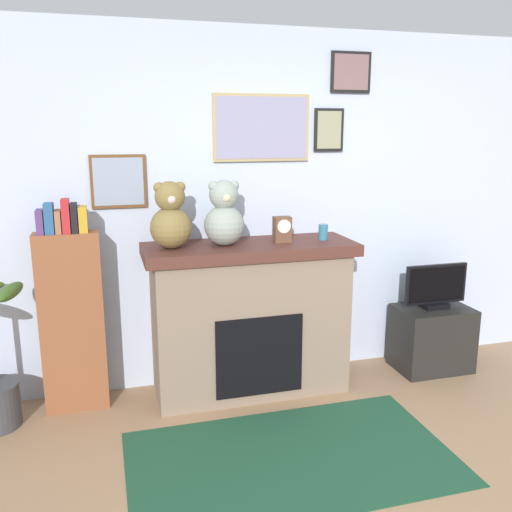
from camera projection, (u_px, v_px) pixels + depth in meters
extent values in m
cube|color=silver|center=(289.00, 208.00, 4.23)|extent=(5.20, 0.12, 2.60)
cube|color=tan|center=(262.00, 128.00, 3.96)|extent=(0.71, 0.02, 0.47)
cube|color=#908DB3|center=(262.00, 128.00, 3.95)|extent=(0.67, 0.00, 0.43)
cube|color=brown|center=(119.00, 181.00, 3.77)|extent=(0.37, 0.02, 0.36)
cube|color=#8C9AB3|center=(119.00, 182.00, 3.76)|extent=(0.33, 0.00, 0.32)
cube|color=black|center=(329.00, 130.00, 4.10)|extent=(0.23, 0.02, 0.31)
cube|color=gray|center=(329.00, 130.00, 4.09)|extent=(0.19, 0.00, 0.27)
cube|color=black|center=(351.00, 72.00, 4.05)|extent=(0.31, 0.02, 0.29)
cube|color=#7E5D5F|center=(351.00, 72.00, 4.04)|extent=(0.27, 0.00, 0.25)
cube|color=#866E5D|center=(250.00, 323.00, 4.01)|extent=(1.37, 0.51, 1.03)
cube|color=#532B23|center=(250.00, 249.00, 3.88)|extent=(1.49, 0.57, 0.08)
cube|color=black|center=(260.00, 357.00, 3.80)|extent=(0.62, 0.02, 0.57)
cube|color=brown|center=(72.00, 323.00, 3.71)|extent=(0.42, 0.16, 1.24)
cube|color=#56346C|center=(40.00, 222.00, 3.52)|extent=(0.04, 0.13, 0.16)
cube|color=#275386|center=(49.00, 218.00, 3.53)|extent=(0.06, 0.13, 0.19)
cube|color=#966245|center=(58.00, 222.00, 3.55)|extent=(0.04, 0.13, 0.15)
cube|color=#B6242A|center=(66.00, 216.00, 3.55)|extent=(0.05, 0.13, 0.22)
cube|color=black|center=(74.00, 218.00, 3.57)|extent=(0.04, 0.13, 0.19)
cube|color=gold|center=(83.00, 219.00, 3.58)|extent=(0.05, 0.13, 0.17)
ellipsoid|color=#3D6023|center=(10.00, 292.00, 3.41)|extent=(0.17, 0.37, 0.08)
cube|color=black|center=(432.00, 338.00, 4.42)|extent=(0.58, 0.40, 0.51)
cube|color=black|center=(434.00, 305.00, 4.36)|extent=(0.20, 0.14, 0.04)
cube|color=black|center=(436.00, 284.00, 4.32)|extent=(0.52, 0.03, 0.31)
cube|color=black|center=(437.00, 284.00, 4.30)|extent=(0.48, 0.00, 0.27)
cube|color=#1E4B31|center=(291.00, 458.00, 3.25)|extent=(1.90, 1.09, 0.01)
cylinder|color=teal|center=(323.00, 232.00, 3.99)|extent=(0.07, 0.07, 0.11)
cube|color=brown|center=(282.00, 229.00, 3.90)|extent=(0.12, 0.08, 0.18)
cylinder|color=white|center=(284.00, 226.00, 3.85)|extent=(0.10, 0.01, 0.10)
sphere|color=olive|center=(171.00, 228.00, 3.68)|extent=(0.28, 0.28, 0.28)
sphere|color=olive|center=(170.00, 196.00, 3.63)|extent=(0.20, 0.20, 0.20)
sphere|color=olive|center=(159.00, 188.00, 3.60)|extent=(0.07, 0.07, 0.07)
sphere|color=olive|center=(180.00, 187.00, 3.64)|extent=(0.07, 0.07, 0.07)
sphere|color=beige|center=(171.00, 199.00, 3.56)|extent=(0.06, 0.06, 0.06)
sphere|color=#92A093|center=(224.00, 225.00, 3.78)|extent=(0.28, 0.28, 0.28)
sphere|color=#92A093|center=(224.00, 195.00, 3.73)|extent=(0.20, 0.20, 0.20)
sphere|color=#92A093|center=(213.00, 186.00, 3.70)|extent=(0.07, 0.07, 0.07)
sphere|color=#92A093|center=(234.00, 186.00, 3.73)|extent=(0.07, 0.07, 0.07)
sphere|color=beige|center=(226.00, 198.00, 3.66)|extent=(0.06, 0.06, 0.06)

